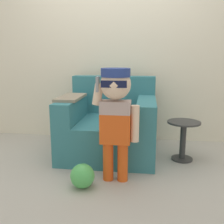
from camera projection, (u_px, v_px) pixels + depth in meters
ground_plane at (105, 160)px, 2.90m from camera, size 10.00×10.00×0.00m
wall_back at (115, 43)px, 3.46m from camera, size 10.00×0.05×2.60m
armchair at (110, 127)px, 3.07m from camera, size 1.06×0.99×0.88m
person_child at (116, 108)px, 2.29m from camera, size 0.42×0.31×1.02m
side_table at (183, 137)px, 2.85m from camera, size 0.36×0.36×0.44m
toy_ball at (82, 176)px, 2.27m from camera, size 0.21×0.21×0.21m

